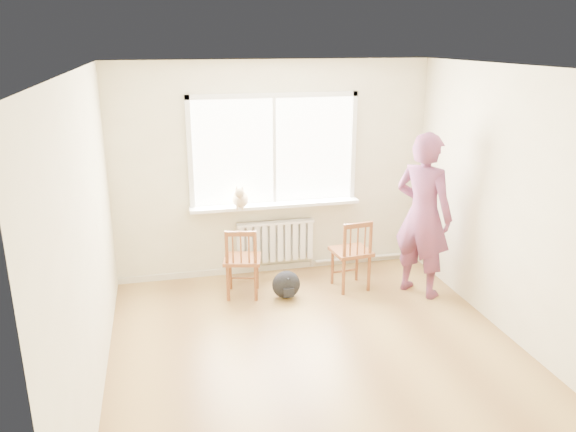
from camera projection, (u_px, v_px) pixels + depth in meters
floor at (322, 360)px, 5.37m from camera, size 4.50×4.50×0.00m
ceiling at (328, 69)px, 4.55m from camera, size 4.50×4.50×0.00m
back_wall at (274, 170)px, 7.05m from camera, size 4.00×0.01×2.70m
window at (274, 146)px, 6.93m from camera, size 2.12×0.05×1.42m
windowsill at (276, 205)px, 7.07m from camera, size 2.15×0.22×0.04m
radiator at (276, 241)px, 7.24m from camera, size 1.00×0.12×0.55m
heating_pipe at (365, 257)px, 7.65m from camera, size 1.40×0.04×0.04m
baseboard at (275, 267)px, 7.43m from camera, size 4.00×0.03×0.08m
chair_left at (242, 262)px, 6.55m from camera, size 0.50×0.49×0.86m
chair_right at (353, 255)px, 6.75m from camera, size 0.48×0.46×0.89m
person at (423, 215)px, 6.51m from camera, size 0.79×0.85×1.95m
cat at (240, 198)px, 6.85m from camera, size 0.25×0.46×0.31m
backpack at (286, 285)px, 6.60m from camera, size 0.41×0.36×0.34m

